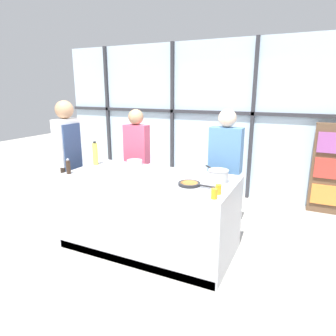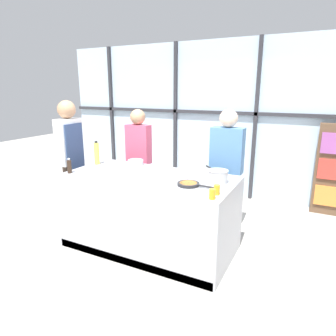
{
  "view_description": "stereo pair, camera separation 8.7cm",
  "coord_description": "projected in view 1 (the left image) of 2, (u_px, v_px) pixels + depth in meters",
  "views": [
    {
      "loc": [
        1.69,
        -3.02,
        1.95
      ],
      "look_at": [
        0.21,
        0.1,
        1.04
      ],
      "focal_mm": 32.0,
      "sensor_mm": 36.0,
      "label": 1
    },
    {
      "loc": [
        1.77,
        -2.98,
        1.95
      ],
      "look_at": [
        0.21,
        0.1,
        1.04
      ],
      "focal_mm": 32.0,
      "sensor_mm": 36.0,
      "label": 2
    }
  ],
  "objects": [
    {
      "name": "back_window_wall",
      "position": [
        211.0,
        119.0,
        5.57
      ],
      "size": [
        6.4,
        0.1,
        2.8
      ],
      "color": "silver",
      "rests_on": "ground_plane"
    },
    {
      "name": "pepper_grinder",
      "position": [
        68.0,
        167.0,
        3.68
      ],
      "size": [
        0.05,
        0.05,
        0.19
      ],
      "color": "#332319",
      "rests_on": "demo_island"
    },
    {
      "name": "mixing_bowl",
      "position": [
        135.0,
        162.0,
        4.1
      ],
      "size": [
        0.21,
        0.21,
        0.07
      ],
      "color": "silver",
      "rests_on": "demo_island"
    },
    {
      "name": "chef",
      "position": [
        68.0,
        154.0,
        4.27
      ],
      "size": [
        0.25,
        0.39,
        1.8
      ],
      "rotation": [
        0.0,
        0.0,
        -1.57
      ],
      "color": "#47382D",
      "rests_on": "ground_plane"
    },
    {
      "name": "ground_plane",
      "position": [
        150.0,
        246.0,
        3.84
      ],
      "size": [
        18.0,
        18.0,
        0.0
      ],
      "primitive_type": "plane",
      "color": "#ADA89E"
    },
    {
      "name": "spectator_far_left",
      "position": [
        137.0,
        155.0,
        4.65
      ],
      "size": [
        0.38,
        0.23,
        1.66
      ],
      "rotation": [
        0.0,
        0.0,
        3.14
      ],
      "color": "#232838",
      "rests_on": "ground_plane"
    },
    {
      "name": "oil_bottle",
      "position": [
        95.0,
        154.0,
        4.11
      ],
      "size": [
        0.07,
        0.07,
        0.33
      ],
      "color": "#E0CC4C",
      "rests_on": "demo_island"
    },
    {
      "name": "juice_glass_far",
      "position": [
        218.0,
        189.0,
        2.97
      ],
      "size": [
        0.06,
        0.06,
        0.1
      ],
      "primitive_type": "cylinder",
      "color": "orange",
      "rests_on": "demo_island"
    },
    {
      "name": "white_plate",
      "position": [
        114.0,
        172.0,
        3.73
      ],
      "size": [
        0.26,
        0.26,
        0.01
      ],
      "primitive_type": "cylinder",
      "color": "white",
      "rests_on": "demo_island"
    },
    {
      "name": "spectator_center_left",
      "position": [
        225.0,
        163.0,
        4.07
      ],
      "size": [
        0.43,
        0.24,
        1.7
      ],
      "rotation": [
        0.0,
        0.0,
        3.14
      ],
      "color": "black",
      "rests_on": "ground_plane"
    },
    {
      "name": "frying_pan",
      "position": [
        190.0,
        184.0,
        3.25
      ],
      "size": [
        0.43,
        0.24,
        0.03
      ],
      "color": "#232326",
      "rests_on": "demo_island"
    },
    {
      "name": "bookshelf",
      "position": [
        330.0,
        169.0,
        4.73
      ],
      "size": [
        0.53,
        0.19,
        1.45
      ],
      "color": "brown",
      "rests_on": "ground_plane"
    },
    {
      "name": "saucepan",
      "position": [
        218.0,
        176.0,
        3.35
      ],
      "size": [
        0.34,
        0.34,
        0.14
      ],
      "color": "silver",
      "rests_on": "demo_island"
    },
    {
      "name": "demo_island",
      "position": [
        149.0,
        212.0,
        3.72
      ],
      "size": [
        2.07,
        1.01,
        0.94
      ],
      "color": "#A8AAB2",
      "rests_on": "ground_plane"
    },
    {
      "name": "juice_glass_near",
      "position": [
        214.0,
        194.0,
        2.85
      ],
      "size": [
        0.06,
        0.06,
        0.1
      ],
      "primitive_type": "cylinder",
      "color": "orange",
      "rests_on": "demo_island"
    }
  ]
}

